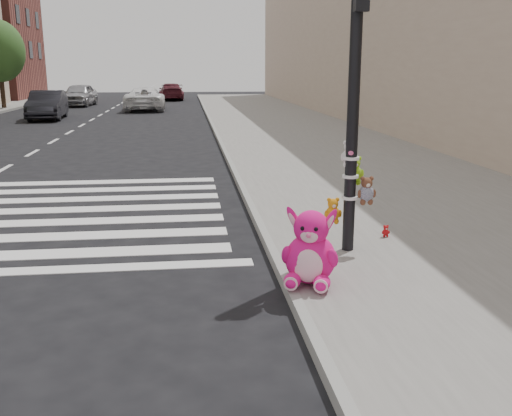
{
  "coord_description": "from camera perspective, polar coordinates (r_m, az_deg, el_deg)",
  "views": [
    {
      "loc": [
        0.39,
        -5.66,
        2.63
      ],
      "look_at": [
        1.31,
        1.92,
        0.75
      ],
      "focal_mm": 40.0,
      "sensor_mm": 36.0,
      "label": 1
    }
  ],
  "objects": [
    {
      "name": "ground",
      "position": [
        6.26,
        -10.05,
        -11.27
      ],
      "size": [
        120.0,
        120.0,
        0.0
      ],
      "primitive_type": "plane",
      "color": "black",
      "rests_on": "ground"
    },
    {
      "name": "car_silver_deep",
      "position": [
        42.74,
        -17.26,
        10.77
      ],
      "size": [
        2.18,
        4.75,
        1.58
      ],
      "primitive_type": "imported",
      "rotation": [
        0.0,
        0.0,
        -0.07
      ],
      "color": "#9E9FA3",
      "rests_on": "ground"
    },
    {
      "name": "bld_near",
      "position": [
        27.68,
        15.34,
        18.29
      ],
      "size": [
        5.0,
        60.0,
        10.0
      ],
      "primitive_type": "cube",
      "color": "#BCA78F",
      "rests_on": "ground"
    },
    {
      "name": "pink_bunny",
      "position": [
        6.73,
        5.45,
        -4.47
      ],
      "size": [
        0.77,
        0.84,
        0.95
      ],
      "rotation": [
        0.0,
        0.0,
        -0.35
      ],
      "color": "#F11482",
      "rests_on": "sidewalk_near"
    },
    {
      "name": "car_dark_far",
      "position": [
        32.08,
        -20.15,
        9.64
      ],
      "size": [
        1.91,
        4.62,
        1.49
      ],
      "primitive_type": "imported",
      "rotation": [
        0.0,
        0.0,
        0.08
      ],
      "color": "black",
      "rests_on": "ground"
    },
    {
      "name": "sidewalk_near",
      "position": [
        16.53,
        9.41,
        4.74
      ],
      "size": [
        7.0,
        80.0,
        0.14
      ],
      "primitive_type": "cube",
      "color": "slate",
      "rests_on": "ground"
    },
    {
      "name": "signal_pole",
      "position": [
        7.85,
        9.66,
        7.39
      ],
      "size": [
        0.69,
        0.5,
        4.0
      ],
      "color": "black",
      "rests_on": "sidewalk_near"
    },
    {
      "name": "curb_edge",
      "position": [
        15.91,
        -2.65,
        4.57
      ],
      "size": [
        0.12,
        80.0,
        0.15
      ],
      "primitive_type": "cube",
      "color": "gray",
      "rests_on": "ground"
    },
    {
      "name": "red_teddy",
      "position": [
        8.85,
        12.84,
        -2.25
      ],
      "size": [
        0.13,
        0.09,
        0.18
      ],
      "primitive_type": null,
      "rotation": [
        0.0,
        0.0,
        -0.05
      ],
      "color": "red",
      "rests_on": "sidewalk_near"
    },
    {
      "name": "car_white_near",
      "position": [
        37.27,
        -11.03,
        10.66
      ],
      "size": [
        2.49,
        5.25,
        1.45
      ],
      "primitive_type": "imported",
      "rotation": [
        0.0,
        0.0,
        3.16
      ],
      "color": "white",
      "rests_on": "ground"
    },
    {
      "name": "car_maroon_near",
      "position": [
        49.05,
        -8.48,
        11.43
      ],
      "size": [
        2.23,
        4.85,
        1.37
      ],
      "primitive_type": "imported",
      "rotation": [
        0.0,
        0.0,
        3.21
      ],
      "color": "#511720",
      "rests_on": "ground"
    }
  ]
}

